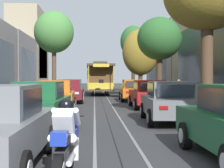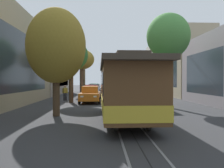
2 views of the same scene
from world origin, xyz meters
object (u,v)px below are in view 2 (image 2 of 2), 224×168
at_px(cable_car_trolley, 126,89).
at_px(motorcycle_with_rider, 115,89).
at_px(street_tree_kerb_right_near, 84,59).
at_px(parked_car_green_near_right, 94,88).
at_px(parked_car_red_mid_right, 91,91).
at_px(parked_car_grey_second_right, 94,89).
at_px(street_tree_kerb_left_second, 168,37).
at_px(parked_car_grey_near_left, 123,88).
at_px(pedestrian_on_left_pavement, 65,92).
at_px(fire_hydrant, 85,91).
at_px(street_tree_kerb_left_near, 131,65).
at_px(parked_car_green_second_left, 127,89).
at_px(parked_car_orange_fourth_right, 90,94).
at_px(street_tree_kerb_right_second, 82,60).
at_px(parked_car_green_fifth_left, 151,98).
at_px(parked_car_maroon_fourth_left, 137,94).
at_px(street_tree_kerb_right_mid, 71,56).
at_px(street_tree_kerb_right_fourth, 56,46).
at_px(parked_car_orange_mid_left, 131,91).

height_order(cable_car_trolley, motorcycle_with_rider, cable_car_trolley).
height_order(street_tree_kerb_right_near, motorcycle_with_rider, street_tree_kerb_right_near).
relative_size(parked_car_green_near_right, parked_car_red_mid_right, 1.00).
xyz_separation_m(parked_car_grey_second_right, street_tree_kerb_left_second, (-6.29, 15.91, 4.72)).
height_order(parked_car_grey_near_left, pedestrian_on_left_pavement, pedestrian_on_left_pavement).
bearing_deg(fire_hydrant, street_tree_kerb_left_near, -156.23).
xyz_separation_m(parked_car_green_second_left, pedestrian_on_left_pavement, (7.59, 10.17, 0.10)).
height_order(parked_car_green_near_right, parked_car_grey_second_right, same).
distance_m(parked_car_green_near_right, cable_car_trolley, 28.36).
relative_size(parked_car_orange_fourth_right, street_tree_kerb_right_second, 0.67).
relative_size(street_tree_kerb_right_second, pedestrian_on_left_pavement, 4.07).
bearing_deg(parked_car_grey_near_left, parked_car_green_fifth_left, 89.97).
distance_m(parked_car_green_second_left, parked_car_maroon_fourth_left, 11.39).
xyz_separation_m(street_tree_kerb_right_second, motorcycle_with_rider, (-5.14, -8.10, -4.36)).
bearing_deg(street_tree_kerb_left_second, parked_car_green_second_left, -85.10).
bearing_deg(parked_car_red_mid_right, motorcycle_with_rider, -104.99).
height_order(street_tree_kerb_right_mid, motorcycle_with_rider, street_tree_kerb_right_mid).
xyz_separation_m(parked_car_green_near_right, street_tree_kerb_right_fourth, (1.40, 26.01, 3.37)).
xyz_separation_m(street_tree_kerb_left_near, cable_car_trolley, (3.95, 28.48, -3.22)).
bearing_deg(street_tree_kerb_right_fourth, street_tree_kerb_left_near, -106.72).
relative_size(parked_car_grey_near_left, parked_car_orange_mid_left, 1.00).
relative_size(parked_car_orange_mid_left, parked_car_green_fifth_left, 1.00).
height_order(parked_car_orange_fourth_right, motorcycle_with_rider, parked_car_orange_fourth_right).
bearing_deg(parked_car_grey_near_left, parked_car_red_mid_right, 68.23).
relative_size(parked_car_grey_second_right, cable_car_trolley, 0.48).
height_order(street_tree_kerb_left_near, street_tree_kerb_right_mid, street_tree_kerb_left_near).
xyz_separation_m(street_tree_kerb_left_near, street_tree_kerb_right_second, (8.06, 7.34, 0.12)).
distance_m(parked_car_red_mid_right, street_tree_kerb_right_fourth, 14.24).
height_order(parked_car_green_near_right, pedestrian_on_left_pavement, pedestrian_on_left_pavement).
xyz_separation_m(street_tree_kerb_right_mid, fire_hydrant, (-0.22, -14.44, -4.08)).
relative_size(parked_car_green_fifth_left, street_tree_kerb_left_near, 0.63).
relative_size(cable_car_trolley, pedestrian_on_left_pavement, 5.71).
height_order(parked_car_maroon_fourth_left, parked_car_orange_fourth_right, same).
bearing_deg(parked_car_green_near_right, street_tree_kerb_right_fourth, 86.93).
bearing_deg(fire_hydrant, parked_car_green_fifth_left, 108.07).
distance_m(parked_car_grey_second_right, street_tree_kerb_right_near, 9.03).
height_order(parked_car_orange_fourth_right, street_tree_kerb_right_second, street_tree_kerb_right_second).
height_order(pedestrian_on_left_pavement, fire_hydrant, pedestrian_on_left_pavement).
height_order(street_tree_kerb_left_second, street_tree_kerb_right_near, street_tree_kerb_right_near).
xyz_separation_m(parked_car_red_mid_right, street_tree_kerb_right_fourth, (1.42, 13.76, 3.37)).
xyz_separation_m(parked_car_grey_near_left, motorcycle_with_rider, (1.43, -0.78, -0.15)).
xyz_separation_m(parked_car_grey_near_left, parked_car_green_near_right, (5.01, 0.23, 0.00)).
bearing_deg(street_tree_kerb_right_mid, parked_car_maroon_fourth_left, -172.54).
bearing_deg(street_tree_kerb_left_second, parked_car_orange_mid_left, -82.82).
relative_size(parked_car_orange_mid_left, street_tree_kerb_left_near, 0.63).
height_order(street_tree_kerb_right_near, street_tree_kerb_right_fourth, street_tree_kerb_right_near).
distance_m(parked_car_grey_near_left, parked_car_orange_mid_left, 10.97).
relative_size(parked_car_green_fifth_left, street_tree_kerb_left_second, 0.60).
height_order(street_tree_kerb_right_near, fire_hydrant, street_tree_kerb_right_near).
bearing_deg(motorcycle_with_rider, parked_car_green_fifth_left, 93.41).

